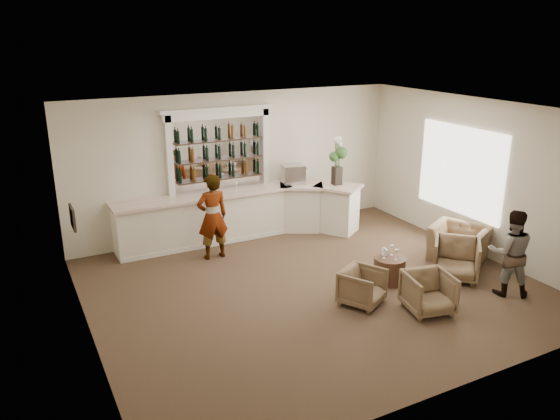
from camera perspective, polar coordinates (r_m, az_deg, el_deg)
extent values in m
plane|color=brown|center=(10.38, 3.56, -8.07)|extent=(8.00, 8.00, 0.00)
cube|color=beige|center=(12.78, -4.37, 4.85)|extent=(8.00, 0.04, 3.30)
cube|color=beige|center=(8.52, -20.01, -3.13)|extent=(0.04, 7.00, 3.30)
cube|color=beige|center=(12.25, 20.03, 3.20)|extent=(0.04, 7.00, 3.30)
cube|color=white|center=(9.40, 3.96, 10.27)|extent=(8.00, 7.00, 0.04)
cube|color=white|center=(12.55, 18.31, 3.96)|extent=(0.05, 2.40, 1.90)
cube|color=black|center=(9.66, -20.86, -0.76)|extent=(0.04, 0.46, 0.38)
cube|color=beige|center=(9.66, -20.71, -0.74)|extent=(0.01, 0.38, 0.30)
cube|color=white|center=(12.43, -7.85, -0.99)|extent=(4.00, 0.70, 1.08)
cube|color=beige|center=(12.24, -7.93, 1.50)|extent=(4.10, 0.82, 0.06)
cube|color=white|center=(13.15, 2.15, 0.26)|extent=(1.12, 1.04, 1.08)
cube|color=beige|center=(12.97, 2.23, 2.63)|extent=(1.27, 1.19, 0.06)
cube|color=white|center=(13.08, 5.95, 0.07)|extent=(1.08, 1.14, 1.08)
cube|color=beige|center=(12.90, 6.08, 2.45)|extent=(1.24, 1.29, 0.06)
cube|color=beige|center=(12.31, -7.23, -3.59)|extent=(4.00, 0.06, 0.10)
cube|color=white|center=(12.51, -6.48, 5.91)|extent=(2.15, 0.02, 1.65)
cube|color=beige|center=(12.23, -11.33, 2.96)|extent=(0.14, 0.16, 2.90)
cube|color=beige|center=(13.02, -1.58, 4.24)|extent=(0.14, 0.16, 2.90)
cube|color=beige|center=(12.30, -6.53, 9.91)|extent=(2.52, 0.16, 0.18)
cube|color=beige|center=(12.29, -6.55, 10.46)|extent=(2.64, 0.20, 0.08)
cube|color=#2F2117|center=(12.55, -6.21, 3.27)|extent=(2.05, 0.20, 0.03)
cube|color=#2F2117|center=(12.44, -6.28, 5.23)|extent=(2.05, 0.20, 0.03)
cube|color=#2F2117|center=(12.35, -6.35, 7.22)|extent=(2.05, 0.20, 0.03)
cylinder|color=#503823|center=(10.68, 11.34, -6.14)|extent=(0.61, 0.61, 0.50)
imported|color=gray|center=(11.43, -7.08, -0.70)|extent=(0.67, 0.45, 1.83)
imported|color=gray|center=(10.64, 22.95, -4.14)|extent=(0.99, 0.95, 1.61)
imported|color=brown|center=(9.76, 8.60, -7.95)|extent=(0.95, 0.95, 0.64)
imported|color=brown|center=(9.73, 15.25, -8.33)|extent=(0.90, 0.91, 0.70)
imported|color=brown|center=(11.12, 17.93, -4.90)|extent=(1.21, 1.21, 0.79)
imported|color=brown|center=(12.07, 18.19, -3.27)|extent=(1.38, 1.44, 0.72)
cube|color=#B4B4B9|center=(12.94, 1.38, 3.77)|extent=(0.59, 0.53, 0.45)
cube|color=black|center=(12.91, 5.96, 3.59)|extent=(0.19, 0.19, 0.43)
cube|color=white|center=(10.65, 10.89, -4.38)|extent=(0.08, 0.08, 0.12)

